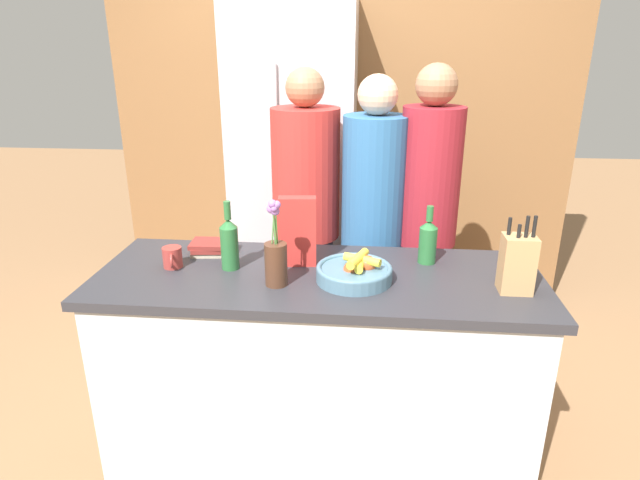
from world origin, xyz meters
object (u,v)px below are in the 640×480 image
knife_block (517,263)px  bottle_oil (428,241)px  fruit_bowl (355,270)px  bottle_vinegar (229,243)px  person_at_sink (306,212)px  flower_vase (276,258)px  book_stack (212,247)px  coffee_mug (172,257)px  person_in_red_tee (427,214)px  refrigerator (295,172)px  cereal_box (298,232)px  person_in_blue (373,220)px

knife_block → bottle_oil: (-0.31, 0.26, -0.01)m
fruit_bowl → bottle_vinegar: (-0.53, 0.07, 0.07)m
person_at_sink → flower_vase: bearing=-99.9°
book_stack → fruit_bowl: bearing=-19.3°
flower_vase → coffee_mug: 0.49m
bottle_vinegar → person_at_sink: bearing=69.4°
fruit_bowl → knife_block: size_ratio=1.00×
person_in_red_tee → knife_block: bearing=-81.1°
knife_block → refrigerator: bearing=127.7°
person_at_sink → bottle_vinegar: bearing=-118.8°
flower_vase → book_stack: size_ratio=1.80×
book_stack → bottle_oil: (0.97, -0.01, 0.07)m
bottle_oil → person_in_red_tee: bearing=85.0°
fruit_bowl → flower_vase: (-0.31, -0.07, 0.07)m
cereal_box → refrigerator: bearing=98.4°
coffee_mug → person_in_red_tee: size_ratio=0.07×
refrigerator → knife_block: size_ratio=6.63×
person_in_blue → flower_vase: bearing=-91.7°
knife_block → book_stack: 1.31m
refrigerator → bottle_oil: 1.31m
coffee_mug → book_stack: coffee_mug is taller
bottle_oil → fruit_bowl: bearing=-144.7°
person_in_blue → refrigerator: bearing=153.2°
refrigerator → fruit_bowl: refrigerator is taller
fruit_bowl → bottle_oil: (0.31, 0.22, 0.06)m
person_at_sink → book_stack: bearing=-135.2°
refrigerator → cereal_box: refrigerator is taller
coffee_mug → bottle_oil: size_ratio=0.45×
book_stack → person_in_red_tee: size_ratio=0.11×
cereal_box → coffee_mug: size_ratio=2.60×
bottle_vinegar → person_at_sink: person_at_sink is taller
bottle_oil → person_in_red_tee: (0.04, 0.43, -0.02)m
fruit_bowl → book_stack: fruit_bowl is taller
bottle_vinegar → person_at_sink: (0.25, 0.66, -0.06)m
fruit_bowl → flower_vase: bearing=-167.2°
fruit_bowl → cereal_box: 0.31m
bottle_oil → person_in_blue: 0.49m
flower_vase → bottle_oil: (0.62, 0.29, -0.01)m
coffee_mug → bottle_oil: bottle_oil is taller
refrigerator → bottle_oil: refrigerator is taller
flower_vase → person_at_sink: 0.80m
bottle_vinegar → flower_vase: bearing=-32.6°
person_in_red_tee → refrigerator: bearing=126.7°
coffee_mug → bottle_vinegar: size_ratio=0.39×
fruit_bowl → refrigerator: bearing=108.0°
person_at_sink → refrigerator: bearing=95.3°
knife_block → person_in_blue: 0.88m
fruit_bowl → person_in_red_tee: person_in_red_tee is taller
fruit_bowl → bottle_oil: bearing=35.3°
fruit_bowl → cereal_box: size_ratio=1.02×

